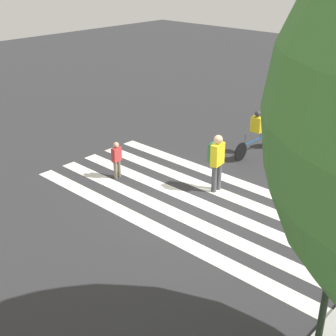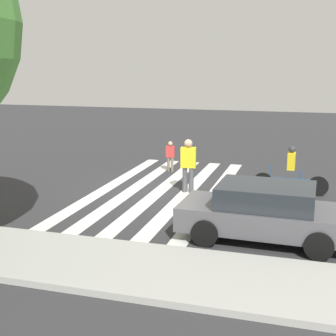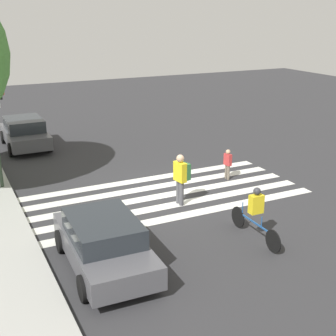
{
  "view_description": "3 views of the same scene",
  "coord_description": "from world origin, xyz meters",
  "px_view_note": "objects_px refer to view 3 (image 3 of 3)",
  "views": [
    {
      "loc": [
        9.34,
        7.55,
        6.55
      ],
      "look_at": [
        0.55,
        -0.64,
        1.07
      ],
      "focal_mm": 50.0,
      "sensor_mm": 36.0,
      "label": 1
    },
    {
      "loc": [
        -4.61,
        14.63,
        4.13
      ],
      "look_at": [
        -0.47,
        0.63,
        0.95
      ],
      "focal_mm": 50.0,
      "sensor_mm": 36.0,
      "label": 2
    },
    {
      "loc": [
        -14.25,
        6.9,
        6.36
      ],
      "look_at": [
        0.04,
        -0.09,
        1.01
      ],
      "focal_mm": 50.0,
      "sensor_mm": 36.0,
      "label": 3
    }
  ],
  "objects_px": {
    "cyclist_far_lane": "(256,212)",
    "car_parked_silver_sedan": "(104,242)",
    "pedestrian_adult_tall_backpack": "(181,175)",
    "pedestrian_child_with_backpack": "(228,162)",
    "car_parked_dark_suv": "(25,133)"
  },
  "relations": [
    {
      "from": "pedestrian_adult_tall_backpack",
      "to": "pedestrian_child_with_backpack",
      "type": "height_order",
      "value": "pedestrian_adult_tall_backpack"
    },
    {
      "from": "car_parked_silver_sedan",
      "to": "car_parked_dark_suv",
      "type": "distance_m",
      "value": 12.53
    },
    {
      "from": "pedestrian_child_with_backpack",
      "to": "cyclist_far_lane",
      "type": "relative_size",
      "value": 0.5
    },
    {
      "from": "pedestrian_child_with_backpack",
      "to": "car_parked_silver_sedan",
      "type": "height_order",
      "value": "car_parked_silver_sedan"
    },
    {
      "from": "car_parked_silver_sedan",
      "to": "pedestrian_adult_tall_backpack",
      "type": "bearing_deg",
      "value": -50.95
    },
    {
      "from": "pedestrian_adult_tall_backpack",
      "to": "pedestrian_child_with_backpack",
      "type": "bearing_deg",
      "value": -71.94
    },
    {
      "from": "pedestrian_adult_tall_backpack",
      "to": "car_parked_dark_suv",
      "type": "bearing_deg",
      "value": 10.9
    },
    {
      "from": "pedestrian_adult_tall_backpack",
      "to": "car_parked_dark_suv",
      "type": "height_order",
      "value": "pedestrian_adult_tall_backpack"
    },
    {
      "from": "pedestrian_adult_tall_backpack",
      "to": "cyclist_far_lane",
      "type": "bearing_deg",
      "value": -176.74
    },
    {
      "from": "cyclist_far_lane",
      "to": "car_parked_silver_sedan",
      "type": "distance_m",
      "value": 4.48
    },
    {
      "from": "pedestrian_adult_tall_backpack",
      "to": "car_parked_dark_suv",
      "type": "relative_size",
      "value": 0.44
    },
    {
      "from": "pedestrian_child_with_backpack",
      "to": "car_parked_silver_sedan",
      "type": "xyz_separation_m",
      "value": [
        -4.3,
        6.57,
        0.02
      ]
    },
    {
      "from": "cyclist_far_lane",
      "to": "car_parked_silver_sedan",
      "type": "relative_size",
      "value": 0.58
    },
    {
      "from": "cyclist_far_lane",
      "to": "car_parked_dark_suv",
      "type": "height_order",
      "value": "cyclist_far_lane"
    },
    {
      "from": "pedestrian_child_with_backpack",
      "to": "car_parked_silver_sedan",
      "type": "relative_size",
      "value": 0.29
    }
  ]
}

